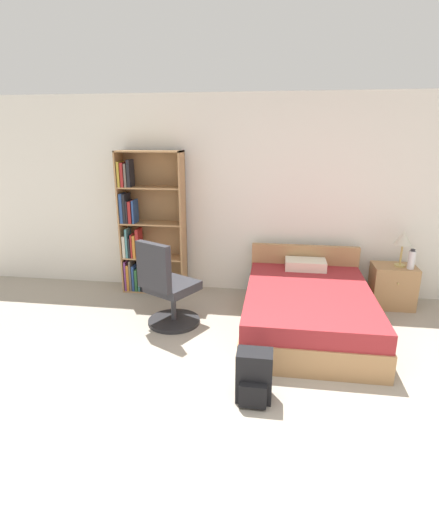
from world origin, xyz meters
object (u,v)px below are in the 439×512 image
Objects in this scene: bed at (307,307)px; nightstand at (392,286)px; table_lamp at (403,239)px; backpack_black at (254,377)px; office_chair at (167,290)px; water_bottle at (412,260)px; bookshelf at (144,228)px.

nightstand is at bearing 34.29° from bed.
backpack_black is (-1.66, -2.13, -0.67)m from table_lamp.
office_chair is 2.82m from nightstand.
nightstand is at bearing 147.24° from water_bottle.
water_bottle is 2.72m from backpack_black.
bed is at bearing -21.39° from bookshelf.
bookshelf is 2.84m from backpack_black.
office_chair is at bearing 131.37° from backpack_black.
nightstand is at bearing 19.57° from office_chair.
water_bottle is (3.39, -0.19, -0.24)m from bookshelf.
bookshelf is at bearing 158.61° from bed.
table_lamp reaches higher than water_bottle.
bed is 7.86× the size of water_bottle.
water_bottle is (0.15, -0.10, 0.39)m from nightstand.
bookshelf is 4.24× the size of table_lamp.
nightstand reaches higher than backpack_black.
table_lamp is 1.81× the size of water_bottle.
water_bottle reaches higher than backpack_black.
bookshelf is 1.87× the size of office_chair.
water_bottle is (2.80, 0.85, 0.22)m from office_chair.
bookshelf is 3.29m from table_lamp.
nightstand is 1.20× the size of table_lamp.
water_bottle is (1.25, 0.65, 0.41)m from bed.
office_chair is 2.36× the size of backpack_black.
office_chair reaches higher than nightstand.
backpack_black is (-0.51, -1.38, -0.04)m from bed.
nightstand is 2.17× the size of water_bottle.
nightstand is 1.25× the size of backpack_black.
table_lamp reaches higher than bed.
nightstand is 0.61m from table_lamp.
bed is 1.58m from office_chair.
nightstand is (3.24, -0.09, -0.62)m from bookshelf.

